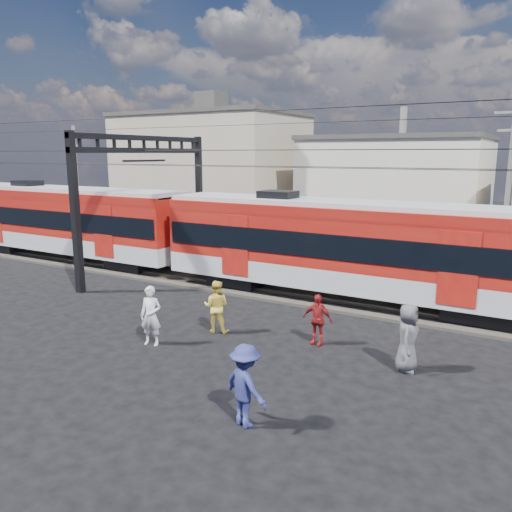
% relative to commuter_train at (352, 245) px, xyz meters
% --- Properties ---
extents(ground, '(120.00, 120.00, 0.00)m').
position_rel_commuter_train_xyz_m(ground, '(-0.92, -8.00, -2.40)').
color(ground, black).
rests_on(ground, ground).
extents(track_bed, '(70.00, 3.40, 0.12)m').
position_rel_commuter_train_xyz_m(track_bed, '(-0.92, 0.00, -2.34)').
color(track_bed, '#2D2823').
rests_on(track_bed, ground).
extents(rail_near, '(70.00, 0.12, 0.12)m').
position_rel_commuter_train_xyz_m(rail_near, '(-0.92, -0.75, -2.22)').
color(rail_near, '#59544C').
rests_on(rail_near, track_bed).
extents(rail_far, '(70.00, 0.12, 0.12)m').
position_rel_commuter_train_xyz_m(rail_far, '(-0.92, 0.75, -2.22)').
color(rail_far, '#59544C').
rests_on(rail_far, track_bed).
extents(commuter_train, '(50.30, 3.08, 4.17)m').
position_rel_commuter_train_xyz_m(commuter_train, '(0.00, 0.00, 0.00)').
color(commuter_train, black).
rests_on(commuter_train, ground).
extents(catenary, '(70.00, 9.30, 7.52)m').
position_rel_commuter_train_xyz_m(catenary, '(-9.57, -0.00, 2.73)').
color(catenary, black).
rests_on(catenary, ground).
extents(building_west, '(14.28, 10.20, 9.30)m').
position_rel_commuter_train_xyz_m(building_west, '(-17.92, 16.00, 2.25)').
color(building_west, tan).
rests_on(building_west, ground).
extents(building_midwest, '(12.24, 12.24, 7.30)m').
position_rel_commuter_train_xyz_m(building_midwest, '(-2.92, 19.00, 1.25)').
color(building_midwest, beige).
rests_on(building_midwest, ground).
extents(utility_pole_mid, '(1.80, 0.24, 8.50)m').
position_rel_commuter_train_xyz_m(utility_pole_mid, '(5.08, 7.00, 2.13)').
color(utility_pole_mid, slate).
rests_on(utility_pole_mid, ground).
extents(utility_pole_west, '(1.80, 0.24, 8.00)m').
position_rel_commuter_train_xyz_m(utility_pole_west, '(-22.92, 6.00, 1.88)').
color(utility_pole_west, slate).
rests_on(utility_pole_west, ground).
extents(pedestrian_a, '(0.80, 0.62, 1.93)m').
position_rel_commuter_train_xyz_m(pedestrian_a, '(-3.99, -7.68, -1.43)').
color(pedestrian_a, silver).
rests_on(pedestrian_a, ground).
extents(pedestrian_b, '(1.06, 0.93, 1.82)m').
position_rel_commuter_train_xyz_m(pedestrian_b, '(-2.83, -5.67, -1.49)').
color(pedestrian_b, '#E2C546').
rests_on(pedestrian_b, ground).
extents(pedestrian_c, '(1.41, 1.09, 1.93)m').
position_rel_commuter_train_xyz_m(pedestrian_c, '(1.15, -10.36, -1.44)').
color(pedestrian_c, navy).
rests_on(pedestrian_c, ground).
extents(pedestrian_d, '(0.98, 0.41, 1.68)m').
position_rel_commuter_train_xyz_m(pedestrian_d, '(0.62, -5.01, -1.56)').
color(pedestrian_d, maroon).
rests_on(pedestrian_d, ground).
extents(pedestrian_e, '(0.69, 1.00, 1.95)m').
position_rel_commuter_train_xyz_m(pedestrian_e, '(3.61, -5.59, -1.42)').
color(pedestrian_e, '#4E4D52').
rests_on(pedestrian_e, ground).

